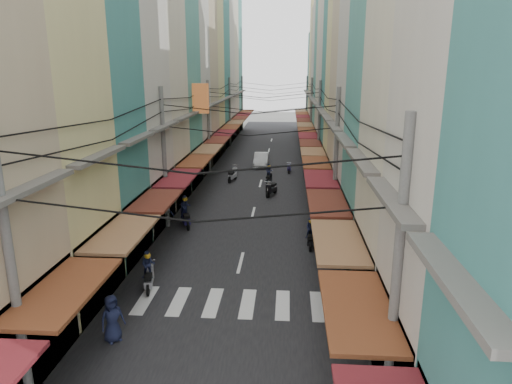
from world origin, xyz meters
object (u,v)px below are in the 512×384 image
at_px(white_car, 261,166).
at_px(traffic_sign, 371,255).
at_px(bicycle, 362,238).
at_px(market_umbrella, 407,243).

relative_size(white_car, traffic_sign, 1.39).
relative_size(bicycle, traffic_sign, 0.55).
xyz_separation_m(white_car, traffic_sign, (5.73, -27.38, 2.38)).
bearing_deg(white_car, traffic_sign, -78.35).
xyz_separation_m(bicycle, traffic_sign, (-1.08, -8.14, 2.38)).
relative_size(white_car, bicycle, 2.53).
relative_size(market_umbrella, traffic_sign, 0.77).
distance_m(white_car, traffic_sign, 28.07).
bearing_deg(bicycle, traffic_sign, -176.82).
distance_m(white_car, bicycle, 20.40).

